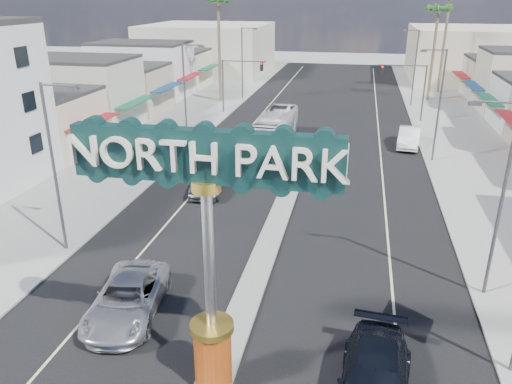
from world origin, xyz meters
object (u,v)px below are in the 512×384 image
at_px(suv_left, 128,298).
at_px(car_parked_left, 209,179).
at_px(streetlight_r_far, 414,64).
at_px(streetlight_l_near, 56,161).
at_px(streetlight_l_mid, 186,91).
at_px(streetlight_l_far, 243,60).
at_px(streetlight_r_near, 499,192).
at_px(traffic_signal_left, 238,76).
at_px(streetlight_r_mid, 438,100).
at_px(palm_right_mid, 438,14).
at_px(city_bus, 275,129).
at_px(car_parked_right, 409,137).
at_px(palm_left_far, 218,6).
at_px(suv_right, 375,382).
at_px(gateway_sign, 208,235).
at_px(traffic_signal_right, 407,81).

xyz_separation_m(suv_left, car_parked_left, (-0.73, 14.62, 0.08)).
bearing_deg(streetlight_r_far, car_parked_left, -116.40).
relative_size(streetlight_l_near, streetlight_l_mid, 1.00).
bearing_deg(streetlight_l_far, streetlight_r_near, -63.58).
bearing_deg(traffic_signal_left, suv_left, -83.49).
distance_m(traffic_signal_left, streetlight_r_mid, 24.11).
height_order(palm_right_mid, city_bus, palm_right_mid).
bearing_deg(streetlight_l_far, streetlight_l_mid, -90.00).
bearing_deg(car_parked_left, suv_left, -91.36).
xyz_separation_m(suv_left, city_bus, (1.82, 27.03, 0.67)).
distance_m(traffic_signal_left, car_parked_right, 21.00).
relative_size(streetlight_l_near, car_parked_right, 1.73).
bearing_deg(car_parked_left, streetlight_l_mid, 111.81).
bearing_deg(streetlight_r_far, car_parked_right, -94.57).
relative_size(traffic_signal_left, palm_left_far, 0.46).
bearing_deg(suv_right, streetlight_r_mid, 84.32).
bearing_deg(gateway_sign, streetlight_r_far, 78.22).
height_order(gateway_sign, suv_right, gateway_sign).
height_order(streetlight_r_near, suv_left, streetlight_r_near).
xyz_separation_m(gateway_sign, streetlight_r_mid, (10.43, 28.02, -0.86)).
xyz_separation_m(traffic_signal_left, streetlight_r_near, (19.62, -33.99, 0.79)).
relative_size(streetlight_r_mid, car_parked_left, 1.73).
xyz_separation_m(traffic_signal_left, streetlight_l_far, (-1.25, 8.01, 0.79)).
relative_size(streetlight_l_far, streetlight_r_near, 1.00).
bearing_deg(streetlight_l_far, palm_right_mid, 9.69).
height_order(traffic_signal_left, car_parked_right, traffic_signal_left).
height_order(traffic_signal_left, suv_right, traffic_signal_left).
distance_m(suv_left, city_bus, 27.10).
xyz_separation_m(suv_right, car_parked_left, (-11.01, 17.60, 0.04)).
relative_size(traffic_signal_right, palm_left_far, 0.46).
xyz_separation_m(traffic_signal_right, streetlight_r_mid, (1.25, -13.99, 0.79)).
xyz_separation_m(traffic_signal_left, palm_right_mid, (22.18, 12.01, 6.33)).
bearing_deg(streetlight_r_far, traffic_signal_left, -157.80).
bearing_deg(streetlight_r_mid, traffic_signal_left, 144.50).
relative_size(streetlight_l_near, streetlight_r_near, 1.00).
height_order(palm_right_mid, suv_left, palm_right_mid).
xyz_separation_m(streetlight_r_far, car_parked_left, (-15.93, -32.10, -4.18)).
relative_size(streetlight_l_far, palm_right_mid, 0.74).
bearing_deg(traffic_signal_left, streetlight_r_far, 22.20).
relative_size(streetlight_r_near, car_parked_left, 1.73).
xyz_separation_m(gateway_sign, streetlight_r_near, (10.43, 8.02, -0.86)).
bearing_deg(palm_left_far, streetlight_r_near, -59.64).
relative_size(traffic_signal_right, streetlight_r_near, 0.67).
distance_m(streetlight_l_far, palm_left_far, 7.21).
xyz_separation_m(gateway_sign, suv_right, (5.51, 0.33, -5.08)).
xyz_separation_m(streetlight_l_far, streetlight_r_mid, (20.87, -22.00, 0.00)).
height_order(car_parked_left, car_parked_right, car_parked_left).
bearing_deg(city_bus, streetlight_l_mid, -160.95).
xyz_separation_m(streetlight_l_mid, city_bus, (7.48, 2.31, -3.58)).
bearing_deg(streetlight_l_far, streetlight_l_near, -90.00).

